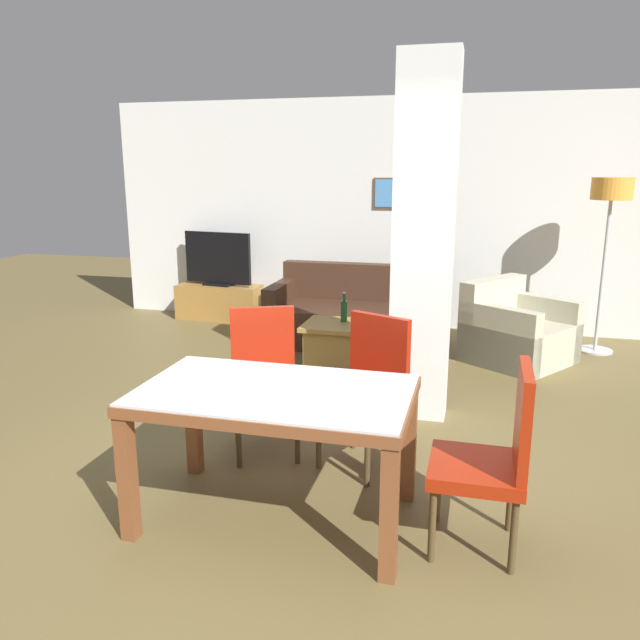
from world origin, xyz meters
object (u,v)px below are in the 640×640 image
object	(u,v)px
sofa	(355,317)
dining_chair_far_right	(368,386)
dining_chair_head_right	(494,453)
dining_chair_far_left	(264,375)
armchair	(516,334)
tv_stand	(220,302)
bottle	(344,310)
dining_table	(275,418)
floor_lamp	(610,204)
tv_screen	(218,260)
coffee_table	(342,346)

from	to	relation	value
sofa	dining_chair_far_right	bearing A→B (deg)	103.04
dining_chair_head_right	dining_chair_far_left	world-z (taller)	same
armchair	tv_stand	xyz separation A→B (m)	(-3.60, 0.93, -0.06)
dining_chair_far_right	tv_stand	size ratio (longest dim) A/B	0.91
dining_chair_far_right	dining_chair_far_left	distance (m)	0.72
armchair	tv_stand	world-z (taller)	armchair
sofa	bottle	distance (m)	0.95
sofa	armchair	bearing A→B (deg)	171.00
dining_table	sofa	size ratio (longest dim) A/B	0.80
bottle	floor_lamp	bearing A→B (deg)	26.06
dining_chair_far_right	armchair	size ratio (longest dim) A/B	0.80
dining_table	dining_chair_far_left	xyz separation A→B (m)	(-0.36, 0.83, -0.06)
sofa	armchair	world-z (taller)	sofa
dining_chair_head_right	sofa	size ratio (longest dim) A/B	0.53
dining_chair_far_left	armchair	world-z (taller)	dining_chair_far_left
dining_table	dining_chair_far_left	world-z (taller)	dining_chair_far_left
dining_chair_head_right	sofa	xyz separation A→B (m)	(-1.43, 3.62, -0.24)
dining_chair_far_right	tv_stand	xyz separation A→B (m)	(-2.57, 3.49, -0.31)
sofa	tv_stand	bearing A→B (deg)	-19.11
dining_chair_head_right	floor_lamp	size ratio (longest dim) A/B	0.54
dining_chair_far_left	tv_stand	distance (m)	3.93
tv_stand	tv_screen	distance (m)	0.55
tv_stand	bottle	bearing A→B (deg)	-38.29
tv_stand	floor_lamp	distance (m)	4.65
tv_stand	tv_screen	xyz separation A→B (m)	(0.00, 0.00, 0.55)
dining_chair_head_right	floor_lamp	world-z (taller)	floor_lamp
dining_chair_far_left	floor_lamp	size ratio (longest dim) A/B	0.54
sofa	tv_stand	distance (m)	2.02
coffee_table	floor_lamp	bearing A→B (deg)	27.74
dining_chair_far_right	floor_lamp	distance (m)	3.79
dining_chair_head_right	coffee_table	distance (m)	2.98
bottle	tv_screen	size ratio (longest dim) A/B	0.31
dining_table	floor_lamp	size ratio (longest dim) A/B	0.81
dining_chair_far_right	sofa	distance (m)	2.91
dining_chair_head_right	dining_chair_far_left	bearing A→B (deg)	60.96
dining_chair_far_left	armchair	size ratio (longest dim) A/B	0.80
dining_table	dining_chair_head_right	xyz separation A→B (m)	(1.13, 0.00, -0.06)
dining_chair_head_right	tv_screen	xyz separation A→B (m)	(-3.34, 4.28, 0.24)
dining_chair_head_right	sofa	bearing A→B (deg)	21.53
dining_table	dining_chair_head_right	bearing A→B (deg)	0.00
sofa	coffee_table	xyz separation A→B (m)	(0.07, -0.99, -0.05)
sofa	tv_screen	xyz separation A→B (m)	(-1.91, 0.66, 0.48)
bottle	armchair	bearing A→B (deg)	21.31
dining_chair_far_left	armchair	distance (m)	3.08
dining_chair_head_right	coffee_table	xyz separation A→B (m)	(-1.36, 2.63, -0.29)
dining_chair_far_left	coffee_table	world-z (taller)	dining_chair_far_left
dining_chair_far_right	floor_lamp	xyz separation A→B (m)	(1.88, 3.13, 1.01)
dining_chair_head_right	tv_stand	world-z (taller)	dining_chair_head_right
sofa	coffee_table	world-z (taller)	sofa
sofa	tv_screen	world-z (taller)	tv_screen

